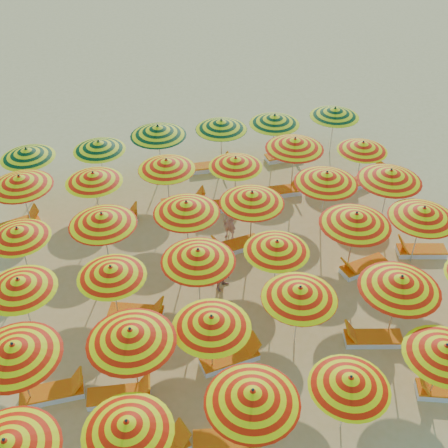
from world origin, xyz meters
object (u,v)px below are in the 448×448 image
at_px(umbrella_16, 356,219).
at_px(umbrella_26, 166,164).
at_px(umbrella_27, 236,162).
at_px(lounger_18, 368,178).
at_px(umbrella_7, 131,335).
at_px(umbrella_14, 198,256).
at_px(lounger_14, 116,218).
at_px(lounger_10, 363,267).
at_px(umbrella_13, 111,272).
at_px(umbrella_18, 18,233).
at_px(umbrella_15, 277,246).
at_px(umbrella_30, 27,153).
at_px(lounger_13, 18,225).
at_px(beachgoer_a, 230,222).
at_px(umbrella_24, 20,181).
at_px(lounger_2, 446,391).
at_px(umbrella_32, 158,131).
at_px(umbrella_20, 186,207).
at_px(lounger_7, 371,338).
at_px(lounger_1, 229,440).
at_px(umbrella_19, 102,219).
at_px(umbrella_12, 19,284).
at_px(umbrella_33, 221,125).
at_px(umbrella_3, 350,382).
at_px(umbrella_28, 295,143).
at_px(umbrella_0, 6,446).
at_px(umbrella_25, 93,177).
at_px(umbrella_23, 390,175).
at_px(lounger_4, 54,392).
at_px(umbrella_17, 423,213).
at_px(lounger_11, 420,251).
at_px(lounger_15, 184,202).
at_px(lounger_19, 211,167).
at_px(umbrella_6, 14,350).
at_px(umbrella_10, 401,283).
at_px(umbrella_4, 445,350).
at_px(umbrella_8, 211,322).
at_px(lounger_5, 121,395).
at_px(beachgoer_b, 225,271).
at_px(umbrella_29, 363,146).
at_px(lounger_12, 235,246).
at_px(umbrella_1, 127,427).
at_px(lounger_16, 222,206).
at_px(lounger_17, 281,191).
at_px(umbrella_35, 335,112).
at_px(umbrella_21, 252,197).
at_px(umbrella_31, 99,146).
at_px(umbrella_2, 253,396).

height_order(umbrella_16, umbrella_26, umbrella_16).
bearing_deg(umbrella_27, lounger_18, 1.12).
bearing_deg(umbrella_7, umbrella_14, 48.40).
bearing_deg(lounger_14, lounger_10, -24.21).
height_order(umbrella_27, lounger_18, umbrella_27).
xyz_separation_m(umbrella_13, umbrella_18, (-2.72, 2.63, -0.03)).
relative_size(umbrella_15, umbrella_30, 0.82).
relative_size(lounger_13, beachgoer_a, 1.28).
distance_m(umbrella_24, lounger_2, 15.40).
bearing_deg(umbrella_32, umbrella_20, -89.37).
bearing_deg(lounger_7, lounger_1, 37.15).
relative_size(umbrella_19, lounger_14, 1.42).
bearing_deg(umbrella_12, umbrella_33, 44.30).
bearing_deg(umbrella_26, beachgoer_a, -52.13).
xyz_separation_m(umbrella_14, umbrella_19, (-2.62, 2.59, -0.03)).
height_order(umbrella_3, umbrella_32, umbrella_32).
bearing_deg(umbrella_28, umbrella_0, -134.65).
distance_m(umbrella_25, lounger_14, 1.93).
relative_size(umbrella_23, lounger_13, 1.61).
bearing_deg(lounger_1, lounger_4, 159.76).
xyz_separation_m(umbrella_17, lounger_11, (0.50, 0.26, -1.96)).
height_order(lounger_15, lounger_19, same).
distance_m(umbrella_6, umbrella_10, 10.46).
height_order(umbrella_4, umbrella_27, umbrella_4).
relative_size(umbrella_23, lounger_2, 1.61).
bearing_deg(umbrella_3, lounger_10, 59.18).
relative_size(umbrella_16, beachgoer_a, 1.74).
bearing_deg(lounger_7, umbrella_8, 11.70).
bearing_deg(umbrella_10, umbrella_23, 65.01).
xyz_separation_m(umbrella_12, lounger_7, (9.85, -3.01, -1.83)).
bearing_deg(lounger_5, umbrella_32, 81.90).
relative_size(umbrella_28, beachgoer_b, 1.97).
xyz_separation_m(umbrella_29, lounger_1, (-8.23, -10.01, -1.74)).
bearing_deg(lounger_15, lounger_12, -64.43).
relative_size(umbrella_1, lounger_16, 1.48).
xyz_separation_m(umbrella_24, lounger_19, (7.55, 2.33, -1.98)).
distance_m(lounger_12, lounger_17, 4.01).
distance_m(umbrella_20, lounger_11, 8.49).
bearing_deg(umbrella_1, umbrella_13, 88.30).
relative_size(umbrella_3, lounger_14, 1.20).
bearing_deg(lounger_15, umbrella_14, -92.47).
xyz_separation_m(umbrella_13, lounger_19, (4.87, 7.72, -1.79)).
relative_size(umbrella_17, umbrella_35, 1.23).
xyz_separation_m(umbrella_21, umbrella_27, (0.16, 2.65, -0.18)).
bearing_deg(umbrella_25, umbrella_15, -45.78).
xyz_separation_m(umbrella_31, lounger_2, (8.14, -12.69, -1.81)).
distance_m(umbrella_2, umbrella_7, 3.52).
bearing_deg(lounger_12, lounger_19, -102.84).
bearing_deg(umbrella_18, umbrella_10, -27.26).
bearing_deg(umbrella_16, lounger_12, 149.71).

